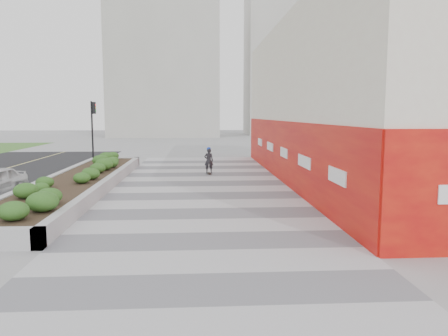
# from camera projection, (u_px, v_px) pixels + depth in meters

# --- Properties ---
(ground) EXTENTS (160.00, 160.00, 0.00)m
(ground) POSITION_uv_depth(u_px,v_px,m) (205.00, 227.00, 12.91)
(ground) COLOR gray
(ground) RESTS_ON ground
(walkway) EXTENTS (8.00, 36.00, 0.01)m
(walkway) POSITION_uv_depth(u_px,v_px,m) (203.00, 206.00, 15.88)
(walkway) COLOR #A8A8AD
(walkway) RESTS_ON ground
(building) EXTENTS (6.04, 24.08, 8.00)m
(building) POSITION_uv_depth(u_px,v_px,m) (341.00, 101.00, 21.74)
(building) COLOR beige
(building) RESTS_ON ground
(planter) EXTENTS (3.00, 18.00, 0.90)m
(planter) POSITION_uv_depth(u_px,v_px,m) (79.00, 180.00, 19.46)
(planter) COLOR #9E9EA0
(planter) RESTS_ON ground
(traffic_signal_near) EXTENTS (0.33, 0.28, 4.20)m
(traffic_signal_near) POSITION_uv_depth(u_px,v_px,m) (93.00, 123.00, 29.47)
(traffic_signal_near) COLOR black
(traffic_signal_near) RESTS_ON ground
(distant_bldg_north_l) EXTENTS (16.00, 12.00, 20.00)m
(distant_bldg_north_l) POSITION_uv_depth(u_px,v_px,m) (165.00, 70.00, 65.86)
(distant_bldg_north_l) COLOR #ADAAA3
(distant_bldg_north_l) RESTS_ON ground
(distant_bldg_north_r) EXTENTS (14.00, 10.00, 24.00)m
(distant_bldg_north_r) POSITION_uv_depth(u_px,v_px,m) (289.00, 61.00, 71.79)
(distant_bldg_north_r) COLOR #ADAAA3
(distant_bldg_north_r) RESTS_ON ground
(manhole_cover) EXTENTS (0.44, 0.44, 0.01)m
(manhole_cover) POSITION_uv_depth(u_px,v_px,m) (217.00, 206.00, 15.91)
(manhole_cover) COLOR #595654
(manhole_cover) RESTS_ON ground
(skateboarder) EXTENTS (0.50, 0.74, 1.52)m
(skateboarder) POSITION_uv_depth(u_px,v_px,m) (209.00, 160.00, 24.23)
(skateboarder) COLOR beige
(skateboarder) RESTS_ON ground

